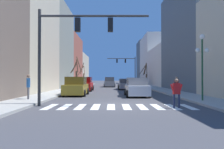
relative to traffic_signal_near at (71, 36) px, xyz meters
name	(u,v)px	position (x,y,z in m)	size (l,w,h in m)	color
ground_plane	(118,105)	(2.83, 0.22, -4.27)	(240.00, 240.00, 0.00)	#424247
sidewalk_left	(14,104)	(-3.57, 0.22, -4.19)	(2.68, 90.00, 0.15)	#9E9E99
sidewalk_right	(222,104)	(9.22, 0.22, -4.19)	(2.68, 90.00, 0.15)	#9E9E99
building_row_left	(51,55)	(-7.91, 23.93, 1.30)	(6.00, 61.66, 13.56)	#66564C
building_row_right	(170,56)	(13.56, 27.99, 1.54)	(6.00, 65.05, 13.94)	#BCB299
crosswalk_stripes	(118,107)	(2.83, -0.37, -4.27)	(8.55, 2.60, 0.01)	white
traffic_signal_near	(71,36)	(0.00, 0.00, 0.00)	(6.73, 0.28, 5.87)	#2D2D2D
traffic_signal_far	(127,65)	(5.85, 35.73, 0.39)	(6.37, 0.28, 6.46)	#2D2D2D
street_lamp_right_corner	(202,54)	(8.65, 1.78, -0.90)	(0.95, 0.36, 4.56)	#1E4C2D
car_parked_right_mid	(109,82)	(1.98, 27.63, -3.42)	(2.09, 4.74, 1.83)	gray
car_parked_right_near	(76,87)	(-1.03, 7.81, -3.44)	(2.16, 4.44, 1.80)	#A38423
car_driving_toward_lane	(131,82)	(6.70, 33.71, -3.48)	(2.13, 4.74, 1.68)	gray
car_parked_left_near	(84,84)	(-1.08, 14.96, -3.43)	(2.06, 4.43, 1.82)	red
car_driving_away_lane	(136,88)	(4.71, 6.87, -3.47)	(2.13, 4.55, 1.72)	silver
car_parked_left_far	(124,84)	(4.32, 18.78, -3.52)	(2.02, 4.77, 1.58)	gray
pedestrian_near_right_corner	(28,84)	(-3.71, 2.81, -3.05)	(0.35, 0.76, 1.80)	#4C4C51
pedestrian_on_left_sidewalk	(176,83)	(9.20, 9.68, -3.13)	(0.67, 0.43, 1.68)	#282D47
pedestrian_on_right_sidewalk	(176,91)	(6.06, -0.95, -3.29)	(0.71, 0.24, 1.66)	#282D47
street_tree_right_far	(76,73)	(-3.47, 22.99, -1.83)	(2.01, 2.79, 5.11)	#473828
street_tree_right_near	(145,75)	(9.36, 31.29, -1.93)	(1.80, 3.91, 4.64)	#473828
street_tree_right_mid	(83,76)	(-3.60, 32.50, -2.17)	(1.81, 2.14, 4.78)	brown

